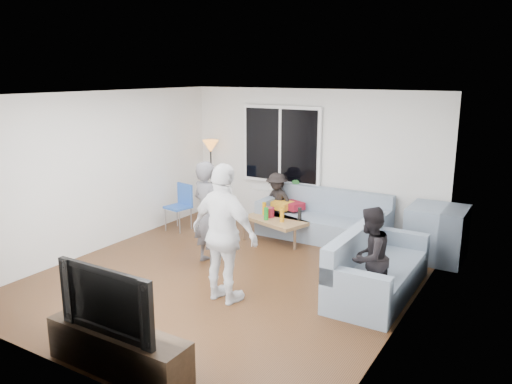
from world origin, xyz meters
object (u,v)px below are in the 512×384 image
Objects in this scene: sofa_right_section at (379,263)px; tv_console at (118,350)px; coffee_table at (276,230)px; side_chair at (178,208)px; spectator_right at (369,258)px; television at (115,297)px; player_right at (224,234)px; sofa_back_section at (323,216)px; player_left at (207,213)px; spectator_back at (277,202)px; floor_lamp at (211,179)px.

tv_console is (-1.64, -3.08, -0.20)m from sofa_right_section.
sofa_right_section is at bearing -27.90° from coffee_table.
spectator_right is (4.07, -1.22, 0.22)m from side_chair.
spectator_right is at bearing 58.10° from television.
sofa_right_section is 2.10m from player_right.
tv_console is (-0.09, -4.77, -0.20)m from sofa_back_section.
player_left reaches higher than spectator_back.
television is (-1.64, -2.63, 0.13)m from spectator_right.
tv_console is (0.95, -2.78, -0.58)m from player_left.
coffee_table is at bearing 62.10° from sofa_right_section.
side_chair is at bearing -138.85° from spectator_back.
sofa_back_section is at bearing -130.32° from spectator_right.
side_chair is at bearing -92.97° from spectator_right.
floor_lamp reaches higher than spectator_back.
spectator_right is 3.13m from tv_console.
player_left is 2.94m from television.
tv_console is at bearing 98.32° from player_right.
sofa_back_section is at bearing 8.29° from spectator_back.
spectator_back reaches higher than side_chair.
player_left is at bearing -82.70° from spectator_back.
tv_console is 0.56m from television.
spectator_back is at bearing 55.39° from sofa_right_section.
spectator_right reaches higher than spectator_back.
sofa_right_section is 3.49m from tv_console.
player_right reaches higher than spectator_right.
television is (2.43, -4.92, -0.00)m from floor_lamp.
side_chair is 1.86m from player_left.
player_right reaches higher than sofa_back_section.
spectator_right is (2.59, -0.15, -0.16)m from player_left.
sofa_back_section is 1.44× the size of player_left.
sofa_back_section is 0.95m from spectator_back.
sofa_back_section is 2.09× the size of coffee_table.
coffee_table is 1.63m from player_left.
television is at bearing 125.88° from player_left.
spectator_back is (-0.94, 0.03, 0.12)m from sofa_back_section.
sofa_back_section is at bearing 88.95° from television.
coffee_table is at bearing 97.63° from television.
side_chair reaches higher than tv_console.
spectator_back is (1.58, -0.12, -0.23)m from floor_lamp.
sofa_right_section is at bearing -166.30° from spectator_right.
side_chair reaches higher than sofa_back_section.
player_right is at bearing 127.51° from sofa_right_section.
sofa_back_section reaches higher than tv_console.
coffee_table is 0.93× the size of television.
side_chair is 1.12m from floor_lamp.
floor_lamp is 5.48m from television.
spectator_back is 0.93× the size of television.
tv_console is (0.85, -4.80, -0.33)m from spectator_back.
floor_lamp is 0.97× the size of player_left.
tv_console is at bearing -46.56° from side_chair.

